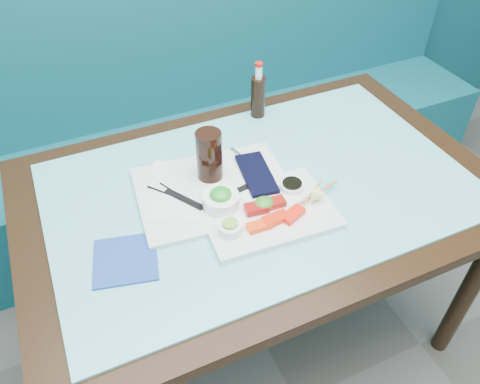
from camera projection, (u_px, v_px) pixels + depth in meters
name	position (u px, v px, depth m)	size (l,w,h in m)	color
booth_bench	(180.00, 138.00, 2.20)	(3.00, 0.56, 1.17)	#0E525E
dining_table	(260.00, 208.00, 1.44)	(1.40, 0.90, 0.75)	black
glass_top	(261.00, 187.00, 1.38)	(1.22, 0.76, 0.01)	#63BFC6
sashimi_plate	(267.00, 211.00, 1.29)	(0.36, 0.25, 0.02)	silver
salmon_left	(259.00, 226.00, 1.22)	(0.07, 0.03, 0.02)	#FF380A
salmon_mid	(276.00, 219.00, 1.24)	(0.07, 0.03, 0.02)	red
salmon_right	(293.00, 215.00, 1.25)	(0.07, 0.03, 0.02)	#FF1E0A
tuna_left	(256.00, 208.00, 1.27)	(0.06, 0.04, 0.02)	maroon
tuna_right	(274.00, 203.00, 1.29)	(0.06, 0.04, 0.02)	maroon
seaweed_garnish	(264.00, 203.00, 1.28)	(0.06, 0.05, 0.03)	#357B1C
ramekin_wasabi	(230.00, 228.00, 1.21)	(0.06, 0.06, 0.03)	white
wasabi_fill	(230.00, 223.00, 1.20)	(0.04, 0.04, 0.01)	#72AE38
ramekin_ginger	(219.00, 206.00, 1.27)	(0.06, 0.06, 0.02)	white
ginger_fill	(219.00, 201.00, 1.26)	(0.04, 0.04, 0.01)	beige
soy_dish	(292.00, 186.00, 1.34)	(0.07, 0.07, 0.01)	white
soy_fill	(292.00, 183.00, 1.34)	(0.06, 0.06, 0.01)	black
lemon_wedge	(319.00, 195.00, 1.29)	(0.05, 0.05, 0.04)	#FEFF78
chopstick_sleeve	(246.00, 187.00, 1.35)	(0.12, 0.02, 0.00)	black
wooden_chopstick_a	(305.00, 200.00, 1.30)	(0.01, 0.01, 0.26)	tan
wooden_chopstick_b	(308.00, 199.00, 1.30)	(0.01, 0.01, 0.20)	tan
serving_tray	(214.00, 190.00, 1.35)	(0.44, 0.33, 0.02)	silver
paper_placemat	(214.00, 188.00, 1.35)	(0.37, 0.26, 0.00)	white
seaweed_bowl	(221.00, 201.00, 1.28)	(0.10, 0.10, 0.04)	white
seaweed_salad	(221.00, 194.00, 1.26)	(0.06, 0.06, 0.03)	#219021
cola_glass	(209.00, 156.00, 1.33)	(0.08, 0.08, 0.15)	black
navy_pouch	(257.00, 174.00, 1.38)	(0.08, 0.19, 0.01)	black
fork	(240.00, 155.00, 1.45)	(0.01, 0.01, 0.09)	white
black_chopstick_a	(183.00, 199.00, 1.31)	(0.01, 0.01, 0.24)	black
black_chopstick_b	(186.00, 199.00, 1.31)	(0.01, 0.01, 0.21)	black
tray_sleeve	(184.00, 199.00, 1.31)	(0.02, 0.13, 0.00)	black
cola_bottle_body	(258.00, 97.00, 1.61)	(0.05, 0.05, 0.14)	black
cola_bottle_neck	(259.00, 72.00, 1.55)	(0.02, 0.02, 0.05)	white
cola_bottle_cap	(259.00, 64.00, 1.53)	(0.03, 0.03, 0.01)	red
blue_napkin	(125.00, 260.00, 1.17)	(0.16, 0.16, 0.01)	navy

